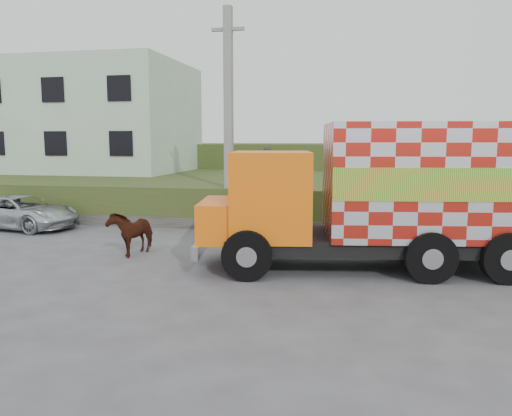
% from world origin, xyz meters
% --- Properties ---
extents(ground, '(120.00, 120.00, 0.00)m').
position_xyz_m(ground, '(0.00, 0.00, 0.00)').
color(ground, '#474749').
rests_on(ground, ground).
extents(embankment, '(40.00, 12.00, 1.50)m').
position_xyz_m(embankment, '(0.00, 10.00, 0.75)').
color(embankment, '#254D19').
rests_on(embankment, ground).
extents(embankment_far, '(40.00, 12.00, 3.00)m').
position_xyz_m(embankment_far, '(0.00, 22.00, 1.50)').
color(embankment_far, '#254D19').
rests_on(embankment_far, ground).
extents(retaining_strip, '(16.00, 0.50, 0.40)m').
position_xyz_m(retaining_strip, '(-2.00, 4.20, 0.20)').
color(retaining_strip, '#595651').
rests_on(retaining_strip, ground).
extents(building, '(10.00, 8.00, 6.00)m').
position_xyz_m(building, '(-11.00, 13.00, 4.50)').
color(building, '#B2D0B3').
rests_on(building, embankment).
extents(utility_pole, '(1.20, 0.30, 8.00)m').
position_xyz_m(utility_pole, '(-1.00, 4.60, 4.08)').
color(utility_pole, gray).
rests_on(utility_pole, ground).
extents(cargo_truck, '(8.56, 3.95, 3.68)m').
position_xyz_m(cargo_truck, '(4.32, -0.49, 1.90)').
color(cargo_truck, black).
rests_on(cargo_truck, ground).
extents(cow, '(0.95, 1.63, 1.29)m').
position_xyz_m(cow, '(-2.62, -0.26, 0.65)').
color(cow, '#35190D').
rests_on(cow, ground).
extents(suv, '(4.66, 2.61, 1.23)m').
position_xyz_m(suv, '(-8.51, 2.79, 0.62)').
color(suv, '#9FA3A8').
rests_on(suv, ground).
extents(pedestrian, '(0.64, 0.52, 1.53)m').
position_xyz_m(pedestrian, '(0.34, 5.07, 2.27)').
color(pedestrian, '#312D2B').
rests_on(pedestrian, embankment).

